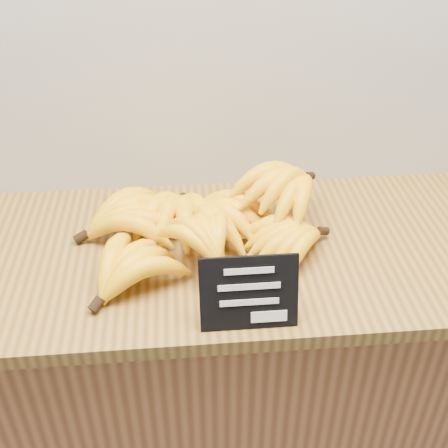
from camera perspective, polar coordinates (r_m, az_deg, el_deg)
counter at (r=1.51m, az=-0.18°, el=-16.87°), size 1.36×0.50×0.90m
counter_top at (r=1.18m, az=-0.22°, el=-2.79°), size 1.39×0.54×0.03m
chalkboard_sign at (r=0.96m, az=2.56°, el=-7.03°), size 0.17×0.04×0.13m
banana_pile at (r=1.15m, az=-2.21°, el=0.05°), size 0.57×0.36×0.12m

